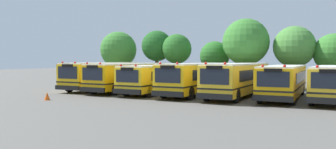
{
  "coord_description": "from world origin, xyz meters",
  "views": [
    {
      "loc": [
        10.48,
        -25.97,
        2.87
      ],
      "look_at": [
        -2.92,
        0.0,
        1.6
      ],
      "focal_mm": 35.78,
      "sensor_mm": 36.0,
      "label": 1
    }
  ],
  "objects_px": {
    "school_bus_6": "(333,81)",
    "tree_2": "(177,49)",
    "school_bus_1": "(132,76)",
    "school_bus_0": "(103,75)",
    "tree_5": "(293,47)",
    "school_bus_2": "(162,77)",
    "school_bus_5": "(284,80)",
    "tree_6": "(335,52)",
    "tree_1": "(157,46)",
    "tree_4": "(247,41)",
    "school_bus_4": "(239,78)",
    "tree_0": "(119,49)",
    "school_bus_3": "(199,77)",
    "tree_3": "(216,56)",
    "traffic_cone": "(47,96)"
  },
  "relations": [
    {
      "from": "school_bus_6",
      "to": "tree_2",
      "type": "xyz_separation_m",
      "value": [
        -16.44,
        8.64,
        2.79
      ]
    },
    {
      "from": "school_bus_1",
      "to": "school_bus_0",
      "type": "bearing_deg",
      "value": 5.51
    },
    {
      "from": "tree_5",
      "to": "school_bus_2",
      "type": "bearing_deg",
      "value": -137.17
    },
    {
      "from": "school_bus_0",
      "to": "school_bus_5",
      "type": "distance_m",
      "value": 16.72
    },
    {
      "from": "school_bus_0",
      "to": "school_bus_2",
      "type": "relative_size",
      "value": 0.91
    },
    {
      "from": "school_bus_5",
      "to": "school_bus_1",
      "type": "bearing_deg",
      "value": -1.49
    },
    {
      "from": "school_bus_2",
      "to": "tree_6",
      "type": "relative_size",
      "value": 1.99
    },
    {
      "from": "school_bus_0",
      "to": "school_bus_5",
      "type": "xyz_separation_m",
      "value": [
        16.72,
        0.15,
        -0.08
      ]
    },
    {
      "from": "school_bus_5",
      "to": "tree_1",
      "type": "bearing_deg",
      "value": -30.76
    },
    {
      "from": "tree_4",
      "to": "school_bus_2",
      "type": "bearing_deg",
      "value": -123.7
    },
    {
      "from": "school_bus_4",
      "to": "tree_0",
      "type": "bearing_deg",
      "value": -24.59
    },
    {
      "from": "school_bus_4",
      "to": "tree_1",
      "type": "height_order",
      "value": "tree_1"
    },
    {
      "from": "school_bus_1",
      "to": "tree_1",
      "type": "bearing_deg",
      "value": -74.36
    },
    {
      "from": "school_bus_3",
      "to": "tree_1",
      "type": "distance_m",
      "value": 13.2
    },
    {
      "from": "tree_3",
      "to": "tree_5",
      "type": "bearing_deg",
      "value": -2.18
    },
    {
      "from": "school_bus_3",
      "to": "traffic_cone",
      "type": "distance_m",
      "value": 12.01
    },
    {
      "from": "school_bus_5",
      "to": "tree_0",
      "type": "bearing_deg",
      "value": -22.54
    },
    {
      "from": "tree_6",
      "to": "school_bus_0",
      "type": "bearing_deg",
      "value": -154.16
    },
    {
      "from": "school_bus_6",
      "to": "school_bus_5",
      "type": "bearing_deg",
      "value": 4.92
    },
    {
      "from": "school_bus_0",
      "to": "tree_6",
      "type": "relative_size",
      "value": 1.8
    },
    {
      "from": "school_bus_2",
      "to": "tree_0",
      "type": "height_order",
      "value": "tree_0"
    },
    {
      "from": "school_bus_6",
      "to": "school_bus_1",
      "type": "bearing_deg",
      "value": 1.78
    },
    {
      "from": "school_bus_2",
      "to": "school_bus_5",
      "type": "relative_size",
      "value": 1.04
    },
    {
      "from": "school_bus_1",
      "to": "traffic_cone",
      "type": "bearing_deg",
      "value": 82.35
    },
    {
      "from": "school_bus_2",
      "to": "school_bus_3",
      "type": "distance_m",
      "value": 3.42
    },
    {
      "from": "tree_2",
      "to": "school_bus_5",
      "type": "bearing_deg",
      "value": -33.95
    },
    {
      "from": "school_bus_1",
      "to": "school_bus_4",
      "type": "bearing_deg",
      "value": -179.97
    },
    {
      "from": "school_bus_3",
      "to": "tree_3",
      "type": "bearing_deg",
      "value": -78.53
    },
    {
      "from": "school_bus_2",
      "to": "tree_6",
      "type": "distance_m",
      "value": 16.73
    },
    {
      "from": "school_bus_5",
      "to": "traffic_cone",
      "type": "relative_size",
      "value": 18.26
    },
    {
      "from": "tree_4",
      "to": "tree_1",
      "type": "bearing_deg",
      "value": 174.34
    },
    {
      "from": "school_bus_2",
      "to": "tree_4",
      "type": "xyz_separation_m",
      "value": [
        5.42,
        8.13,
        3.46
      ]
    },
    {
      "from": "school_bus_0",
      "to": "school_bus_6",
      "type": "bearing_deg",
      "value": -179.52
    },
    {
      "from": "tree_0",
      "to": "tree_5",
      "type": "relative_size",
      "value": 1.03
    },
    {
      "from": "tree_3",
      "to": "tree_1",
      "type": "bearing_deg",
      "value": -178.71
    },
    {
      "from": "school_bus_2",
      "to": "tree_5",
      "type": "xyz_separation_m",
      "value": [
        9.81,
        9.09,
        2.82
      ]
    },
    {
      "from": "tree_0",
      "to": "tree_6",
      "type": "xyz_separation_m",
      "value": [
        23.95,
        1.36,
        -0.61
      ]
    },
    {
      "from": "school_bus_4",
      "to": "traffic_cone",
      "type": "xyz_separation_m",
      "value": [
        -11.51,
        -8.72,
        -1.16
      ]
    },
    {
      "from": "tree_4",
      "to": "school_bus_5",
      "type": "bearing_deg",
      "value": -59.0
    },
    {
      "from": "school_bus_1",
      "to": "tree_3",
      "type": "xyz_separation_m",
      "value": [
        5.02,
        9.14,
        1.86
      ]
    },
    {
      "from": "school_bus_6",
      "to": "tree_4",
      "type": "distance_m",
      "value": 11.76
    },
    {
      "from": "school_bus_0",
      "to": "school_bus_4",
      "type": "relative_size",
      "value": 0.86
    },
    {
      "from": "school_bus_1",
      "to": "school_bus_5",
      "type": "xyz_separation_m",
      "value": [
        13.55,
        -0.11,
        -0.05
      ]
    },
    {
      "from": "tree_5",
      "to": "tree_6",
      "type": "xyz_separation_m",
      "value": [
        3.65,
        0.58,
        -0.56
      ]
    },
    {
      "from": "school_bus_5",
      "to": "tree_2",
      "type": "distance_m",
      "value": 16.07
    },
    {
      "from": "school_bus_0",
      "to": "tree_4",
      "type": "xyz_separation_m",
      "value": [
        11.93,
        8.13,
        3.37
      ]
    },
    {
      "from": "school_bus_2",
      "to": "tree_5",
      "type": "height_order",
      "value": "tree_5"
    },
    {
      "from": "school_bus_6",
      "to": "school_bus_2",
      "type": "bearing_deg",
      "value": 2.95
    },
    {
      "from": "school_bus_0",
      "to": "tree_5",
      "type": "height_order",
      "value": "tree_5"
    },
    {
      "from": "school_bus_0",
      "to": "tree_3",
      "type": "distance_m",
      "value": 12.6
    }
  ]
}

